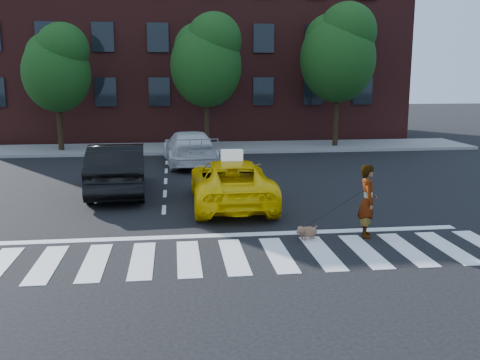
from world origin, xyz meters
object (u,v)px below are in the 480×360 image
Objects in this scene: tree_right at (339,50)px; woman at (368,201)px; black_sedan at (118,168)px; white_suv at (190,148)px; tree_left at (57,65)px; taxi at (231,182)px; dog at (306,231)px; tree_mid at (207,57)px.

woman is at bearing -104.46° from tree_right.
black_sedan is 6.15m from white_suv.
tree_left is 1.25× the size of white_suv.
black_sedan is at bearing -29.96° from taxi.
tree_left reaches higher than dog.
woman is at bearing 105.00° from white_suv.
tree_right reaches higher than taxi.
tree_right is at bearing 45.60° from dog.
tree_right is at bearing -155.32° from white_suv.
tree_right is 4.26× the size of woman.
tree_left is 1.27× the size of taxi.
taxi is at bearing 85.73° from dog.
woman is at bearing -56.80° from tree_left.
tree_mid reaches higher than black_sedan.
woman is 3.00× the size of dog.
dog is at bearing -109.45° from tree_right.
black_sedan is at bearing 105.49° from dog.
tree_left is at bearing -58.01° from taxi.
woman is (4.00, -11.41, 0.15)m from white_suv.
tree_right reaches higher than black_sedan.
white_suv is at bearing -118.04° from black_sedan.
woman reaches higher than white_suv.
black_sedan is 0.98× the size of white_suv.
taxi reaches higher than dog.
tree_left is 19.32m from woman.
tree_right is 14.82m from taxi.
tree_mid is 3.93× the size of woman.
tree_left is at bearing 45.38° from woman.
white_suv is at bearing -35.05° from tree_left.
black_sedan is 8.52× the size of dog.
white_suv is at bearing 31.50° from woman.
black_sedan reaches higher than taxi.
tree_right reaches higher than woman.
white_suv is 2.88× the size of woman.
tree_left reaches higher than woman.
black_sedan is at bearing 60.63° from white_suv.
black_sedan reaches higher than dog.
tree_left is 3.60× the size of woman.
tree_right is at bearing -139.77° from black_sedan.
tree_mid is at bearing -0.00° from tree_left.
black_sedan is 8.81m from woman.
tree_left reaches higher than taxi.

